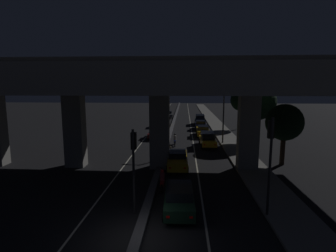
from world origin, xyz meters
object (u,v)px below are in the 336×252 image
Objects in this scene: traffic_light_right_of_median at (270,150)px; car_taxi_yellow_fourth at (203,131)px; street_lamp at (222,102)px; car_taxi_yellow_second_oncoming at (161,122)px; motorcycle_white_filtering_mid at (170,152)px; pedestrian_on_sidewalk at (243,156)px; traffic_light_left_of_median at (134,156)px; car_dark_green_lead at (179,197)px; car_dark_red_lead_oncoming at (156,133)px; car_dark_green_sixth at (200,119)px; motorcycle_blue_filtering_far at (175,140)px; car_grey_third_oncoming at (168,115)px; motorcycle_red_filtering_near at (162,181)px; car_taxi_yellow_third at (208,139)px; car_taxi_yellow_second at (177,159)px.

traffic_light_right_of_median is 1.16× the size of car_taxi_yellow_fourth.
street_lamp is 1.87× the size of car_taxi_yellow_fourth.
motorcycle_white_filtering_mid is (2.68, -20.28, -0.32)m from car_taxi_yellow_second_oncoming.
car_taxi_yellow_fourth is 14.53m from pedestrian_on_sidewalk.
traffic_light_left_of_median reaches higher than car_dark_green_lead.
motorcycle_white_filtering_mid is at bearing 117.24° from traffic_light_right_of_median.
traffic_light_right_of_median is 3.45× the size of pedestrian_on_sidewalk.
car_dark_red_lead_oncoming is (-8.59, 3.44, -4.48)m from street_lamp.
car_dark_green_sixth is 2.40× the size of motorcycle_blue_filtering_far.
traffic_light_right_of_median reaches higher than car_grey_third_oncoming.
pedestrian_on_sidewalk is (2.61, -14.30, 0.17)m from car_taxi_yellow_fourth.
car_taxi_yellow_third is at bearing -17.53° from motorcycle_red_filtering_near.
motorcycle_red_filtering_near is (-4.42, -31.72, -0.34)m from car_dark_green_sixth.
motorcycle_blue_filtering_far is (-3.94, 0.20, -0.27)m from car_taxi_yellow_third.
motorcycle_red_filtering_near is at bearing 173.95° from car_dark_green_sixth.
motorcycle_white_filtering_mid is at bearing 83.27° from traffic_light_left_of_median.
motorcycle_blue_filtering_far is (-0.56, 8.73, -0.16)m from car_taxi_yellow_second.
car_dark_green_lead is at bearing -122.03° from pedestrian_on_sidewalk.
car_dark_green_sixth is at bearing -8.94° from car_taxi_yellow_second.
street_lamp is at bearing -158.99° from car_taxi_yellow_fourth.
car_dark_red_lead_oncoming is at bearing 93.15° from traffic_light_left_of_median.
street_lamp is 4.85× the size of motorcycle_blue_filtering_far.
car_taxi_yellow_fourth is (2.94, 23.16, 0.01)m from car_dark_green_lead.
car_grey_third_oncoming is 27.56m from motorcycle_blue_filtering_far.
car_taxi_yellow_second_oncoming is at bearing 5.35° from motorcycle_red_filtering_near.
car_taxi_yellow_second_oncoming reaches higher than car_dark_red_lead_oncoming.
street_lamp is 16.82m from motorcycle_red_filtering_near.
motorcycle_red_filtering_near is at bearing 69.57° from traffic_light_left_of_median.
traffic_light_right_of_median is 2.89× the size of motorcycle_red_filtering_near.
motorcycle_blue_filtering_far is at bearing 10.26° from car_taxi_yellow_second_oncoming.
car_grey_third_oncoming is at bearing 177.17° from car_taxi_yellow_second_oncoming.
motorcycle_red_filtering_near is at bearing 176.96° from motorcycle_white_filtering_mid.
traffic_light_right_of_median is at bearing -174.65° from car_taxi_yellow_fourth.
car_taxi_yellow_fourth is at bearing 110.35° from street_lamp.
car_taxi_yellow_third is at bearing -139.80° from street_lamp.
car_grey_third_oncoming is (-3.44, 44.14, -0.01)m from car_dark_green_lead.
motorcycle_blue_filtering_far is at bearing 85.20° from car_taxi_yellow_third.
car_grey_third_oncoming is (0.40, 12.63, -0.15)m from car_taxi_yellow_second_oncoming.
motorcycle_red_filtering_near is at bearing 160.36° from car_taxi_yellow_third.
traffic_light_left_of_median is 1.13× the size of car_taxi_yellow_second_oncoming.
street_lamp is at bearing 94.36° from pedestrian_on_sidewalk.
traffic_light_right_of_median is 45.49m from car_grey_third_oncoming.
car_taxi_yellow_second_oncoming is 28.62m from motorcycle_red_filtering_near.
pedestrian_on_sidewalk is (6.78, 5.85, 0.35)m from motorcycle_red_filtering_near.
traffic_light_left_of_median is 3.61m from car_dark_green_lead.
car_dark_green_sixth is at bearing -14.94° from motorcycle_blue_filtering_far.
street_lamp is 2.06× the size of car_taxi_yellow_third.
car_taxi_yellow_third is (-1.81, 16.98, -2.88)m from traffic_light_right_of_median.
street_lamp is at bearing -28.71° from car_taxi_yellow_second.
traffic_light_left_of_median is at bearing 170.80° from motorcycle_white_filtering_mid.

